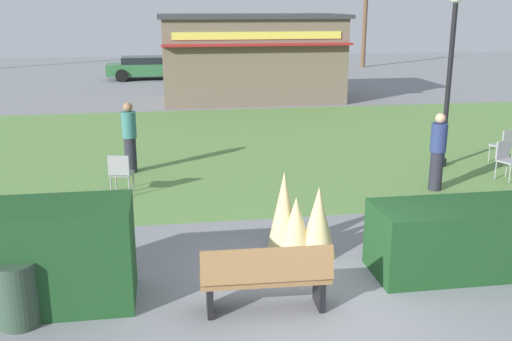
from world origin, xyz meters
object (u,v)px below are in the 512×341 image
at_px(cafe_chair_west, 506,157).
at_px(tree_left_bg, 364,27).
at_px(person_standing, 438,151).
at_px(cafe_chair_center, 120,171).
at_px(lamppost_mid, 451,57).
at_px(park_bench, 266,278).
at_px(person_strolling, 130,137).
at_px(cafe_chair_east, 505,143).
at_px(parked_car_west_slot, 146,67).
at_px(trash_bin, 18,294).
at_px(food_kiosk, 251,58).

relative_size(cafe_chair_west, tree_left_bg, 0.16).
bearing_deg(tree_left_bg, person_standing, -105.45).
height_order(cafe_chair_west, cafe_chair_center, same).
bearing_deg(cafe_chair_center, lamppost_mid, 8.19).
bearing_deg(park_bench, cafe_chair_west, 38.41).
height_order(person_strolling, person_standing, same).
height_order(cafe_chair_east, cafe_chair_center, same).
height_order(cafe_chair_west, tree_left_bg, tree_left_bg).
relative_size(cafe_chair_center, parked_car_west_slot, 0.21).
bearing_deg(parked_car_west_slot, trash_bin, -92.52).
bearing_deg(cafe_chair_west, park_bench, -141.59).
relative_size(cafe_chair_west, person_standing, 0.53).
bearing_deg(tree_left_bg, lamppost_mid, -104.22).
height_order(food_kiosk, person_strolling, food_kiosk).
distance_m(park_bench, food_kiosk, 17.79).
bearing_deg(cafe_chair_west, person_strolling, 167.16).
bearing_deg(cafe_chair_center, trash_bin, -100.43).
bearing_deg(food_kiosk, trash_bin, -107.75).
bearing_deg(food_kiosk, cafe_chair_west, -72.01).
distance_m(cafe_chair_center, person_standing, 6.75).
xyz_separation_m(trash_bin, cafe_chair_center, (0.95, 5.16, 0.11)).
xyz_separation_m(park_bench, lamppost_mid, (5.58, 6.44, 2.21)).
height_order(person_strolling, tree_left_bg, tree_left_bg).
height_order(lamppost_mid, person_strolling, lamppost_mid).
relative_size(trash_bin, person_strolling, 0.50).
relative_size(cafe_chair_west, parked_car_west_slot, 0.21).
xyz_separation_m(person_standing, tree_left_bg, (6.94, 25.09, 1.61)).
bearing_deg(person_strolling, trash_bin, 8.38).
bearing_deg(park_bench, cafe_chair_center, 112.10).
bearing_deg(cafe_chair_east, park_bench, -138.38).
bearing_deg(park_bench, parked_car_west_slot, 94.49).
relative_size(food_kiosk, person_strolling, 4.45).
distance_m(lamppost_mid, cafe_chair_center, 8.12).
xyz_separation_m(trash_bin, cafe_chair_west, (9.61, 4.98, 0.11)).
xyz_separation_m(park_bench, tree_left_bg, (11.48, 29.72, 1.99)).
bearing_deg(park_bench, tree_left_bg, 68.88).
height_order(park_bench, trash_bin, park_bench).
relative_size(parked_car_west_slot, tree_left_bg, 0.74).
bearing_deg(cafe_chair_center, park_bench, -67.90).
distance_m(person_standing, parked_car_west_slot, 21.83).
xyz_separation_m(park_bench, cafe_chair_west, (6.49, 5.15, 0.05)).
distance_m(cafe_chair_center, parked_car_west_slot, 20.13).
relative_size(park_bench, tree_left_bg, 0.30).
bearing_deg(parked_car_west_slot, tree_left_bg, 17.55).
relative_size(cafe_chair_west, person_strolling, 0.53).
relative_size(lamppost_mid, cafe_chair_east, 4.80).
xyz_separation_m(food_kiosk, parked_car_west_slot, (-4.46, 7.88, -1.12)).
distance_m(lamppost_mid, trash_bin, 10.96).
height_order(trash_bin, cafe_chair_center, cafe_chair_center).
bearing_deg(lamppost_mid, parked_car_west_slot, 111.73).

